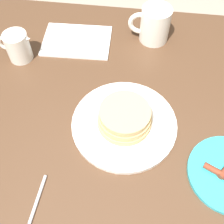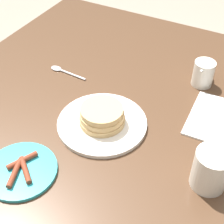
# 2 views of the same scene
# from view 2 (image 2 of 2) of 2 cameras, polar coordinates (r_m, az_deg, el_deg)

# --- Properties ---
(dining_table) EXTENTS (1.42, 1.02, 0.77)m
(dining_table) POSITION_cam_2_polar(r_m,az_deg,el_deg) (1.04, -5.21, -7.06)
(dining_table) COLOR #4C3321
(dining_table) RESTS_ON ground_plane
(pancake_plate) EXTENTS (0.25, 0.25, 0.06)m
(pancake_plate) POSITION_cam_2_polar(r_m,az_deg,el_deg) (0.95, -1.67, -1.24)
(pancake_plate) COLOR white
(pancake_plate) RESTS_ON dining_table
(side_plate_bacon) EXTENTS (0.18, 0.18, 0.02)m
(side_plate_bacon) POSITION_cam_2_polar(r_m,az_deg,el_deg) (0.88, -14.92, -9.32)
(side_plate_bacon) COLOR #2DADBC
(side_plate_bacon) RESTS_ON dining_table
(coffee_mug) EXTENTS (0.12, 0.09, 0.10)m
(coffee_mug) POSITION_cam_2_polar(r_m,az_deg,el_deg) (0.83, 16.20, -8.94)
(coffee_mug) COLOR silver
(coffee_mug) RESTS_ON dining_table
(creamer_pitcher) EXTENTS (0.10, 0.07, 0.09)m
(creamer_pitcher) POSITION_cam_2_polar(r_m,az_deg,el_deg) (1.12, 14.96, 6.30)
(creamer_pitcher) COLOR silver
(creamer_pitcher) RESTS_ON dining_table
(napkin) EXTENTS (0.20, 0.15, 0.01)m
(napkin) POSITION_cam_2_polar(r_m,az_deg,el_deg) (1.02, 16.75, -1.07)
(napkin) COLOR white
(napkin) RESTS_ON dining_table
(spoon) EXTENTS (0.03, 0.14, 0.01)m
(spoon) POSITION_cam_2_polar(r_m,az_deg,el_deg) (1.17, -8.26, 6.81)
(spoon) COLOR silver
(spoon) RESTS_ON dining_table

